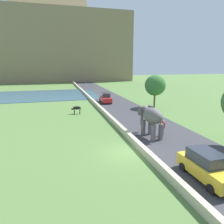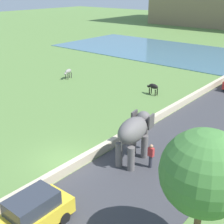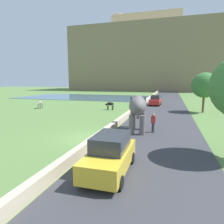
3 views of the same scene
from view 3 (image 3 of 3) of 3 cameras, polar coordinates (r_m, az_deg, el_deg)
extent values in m
plane|color=#567A3D|center=(15.22, -7.37, -7.29)|extent=(220.00, 220.00, 0.00)
cube|color=#38383D|center=(33.61, 14.77, 1.46)|extent=(7.00, 120.00, 0.06)
cube|color=beige|center=(31.94, 7.84, 1.78)|extent=(0.40, 110.00, 0.60)
cube|color=#426B84|center=(52.07, -6.06, 4.27)|extent=(36.00, 18.00, 0.08)
cube|color=#897556|center=(95.26, 9.59, 14.53)|extent=(64.00, 28.00, 27.43)
cube|color=#D6BC89|center=(98.34, 9.86, 24.26)|extent=(30.26, 8.00, 6.00)
cylinder|color=#D6BC89|center=(100.87, 1.89, 24.32)|extent=(4.16, 4.16, 7.16)
cylinder|color=#D6BC89|center=(98.89, 7.16, 24.08)|extent=(4.78, 4.78, 5.49)
cylinder|color=#D6BC89|center=(97.99, 12.60, 24.43)|extent=(3.46, 3.46, 6.62)
cylinder|color=#D6BC89|center=(97.68, 18.11, 24.24)|extent=(4.06, 4.06, 6.55)
ellipsoid|color=#605B5B|center=(16.26, 7.39, 1.82)|extent=(1.73, 2.86, 1.50)
cylinder|color=#605B5B|center=(17.38, 6.01, -2.50)|extent=(0.44, 0.44, 1.60)
cylinder|color=#605B5B|center=(17.35, 8.78, -2.58)|extent=(0.44, 0.44, 1.60)
cylinder|color=#605B5B|center=(15.67, 5.63, -3.76)|extent=(0.44, 0.44, 1.60)
cylinder|color=#605B5B|center=(15.64, 8.71, -3.85)|extent=(0.44, 0.44, 1.60)
ellipsoid|color=#605B5B|center=(17.65, 7.56, 2.98)|extent=(1.11, 1.02, 1.10)
cube|color=#484444|center=(17.54, 5.59, 3.10)|extent=(0.21, 0.71, 0.90)
cube|color=#484444|center=(17.51, 9.51, 3.01)|extent=(0.21, 0.71, 0.90)
cylinder|color=#605B5B|center=(18.23, 7.55, 0.36)|extent=(0.28, 0.28, 1.50)
cone|color=silver|center=(18.11, 6.88, 1.75)|extent=(0.19, 0.57, 0.17)
cone|color=silver|center=(18.10, 8.27, 1.72)|extent=(0.19, 0.57, 0.17)
cylinder|color=#484444|center=(15.00, 7.19, -0.13)|extent=(0.08, 0.08, 0.90)
cylinder|color=#33333D|center=(16.60, 11.72, -4.51)|extent=(0.22, 0.22, 0.85)
cube|color=#B73333|center=(16.45, 11.79, -2.12)|extent=(0.36, 0.22, 0.56)
sphere|color=tan|center=(16.38, 11.84, -0.78)|extent=(0.22, 0.22, 0.22)
cube|color=red|center=(35.23, 12.35, 2.98)|extent=(1.88, 4.07, 0.80)
cube|color=#2D333D|center=(35.36, 12.43, 4.21)|extent=(1.54, 2.26, 0.70)
cylinder|color=black|center=(33.90, 13.41, 2.03)|extent=(0.21, 0.61, 0.60)
cylinder|color=black|center=(34.10, 10.71, 2.16)|extent=(0.21, 0.61, 0.60)
cylinder|color=black|center=(36.48, 13.84, 2.49)|extent=(0.21, 0.61, 0.60)
cylinder|color=black|center=(36.66, 11.32, 2.60)|extent=(0.21, 0.61, 0.60)
cube|color=gold|center=(9.34, -0.64, -13.28)|extent=(1.75, 4.02, 0.80)
cube|color=#2D333D|center=(9.27, -0.30, -8.53)|extent=(1.47, 2.22, 0.70)
cylinder|color=black|center=(8.19, 2.38, -19.76)|extent=(0.19, 0.60, 0.60)
cylinder|color=black|center=(8.66, -8.62, -18.17)|extent=(0.19, 0.60, 0.60)
cylinder|color=black|center=(10.50, 5.78, -13.11)|extent=(0.19, 0.60, 0.60)
cylinder|color=black|center=(10.87, -2.83, -12.28)|extent=(0.19, 0.60, 0.60)
ellipsoid|color=gray|center=(32.82, -20.01, 2.57)|extent=(0.70, 1.18, 0.50)
cylinder|color=#373533|center=(32.47, -19.96, 1.49)|extent=(0.10, 0.10, 0.65)
cylinder|color=#373533|center=(32.59, -20.46, 1.48)|extent=(0.10, 0.10, 0.65)
cylinder|color=#373533|center=(33.18, -19.46, 1.66)|extent=(0.10, 0.10, 0.65)
cylinder|color=#373533|center=(33.29, -19.96, 1.66)|extent=(0.10, 0.10, 0.65)
ellipsoid|color=gray|center=(32.25, -20.41, 2.18)|extent=(0.33, 0.45, 0.26)
cone|color=beige|center=(32.20, -20.28, 2.48)|extent=(0.04, 0.04, 0.12)
cone|color=beige|center=(32.27, -20.58, 2.47)|extent=(0.04, 0.04, 0.12)
cylinder|color=#373533|center=(33.34, -19.65, 2.33)|extent=(0.04, 0.04, 0.45)
ellipsoid|color=black|center=(29.19, -0.52, 2.38)|extent=(1.15, 0.58, 0.50)
cylinder|color=black|center=(29.29, -1.33, 1.27)|extent=(0.10, 0.10, 0.65)
cylinder|color=black|center=(29.56, -1.08, 1.34)|extent=(0.10, 0.10, 0.65)
cylinder|color=black|center=(28.97, 0.05, 1.18)|extent=(0.10, 0.10, 0.65)
cylinder|color=black|center=(29.25, 0.29, 1.26)|extent=(0.10, 0.10, 0.65)
ellipsoid|color=black|center=(29.48, -1.64, 2.15)|extent=(0.43, 0.29, 0.26)
cone|color=beige|center=(29.38, -1.72, 2.46)|extent=(0.04, 0.04, 0.12)
cone|color=beige|center=(29.54, -1.57, 2.49)|extent=(0.04, 0.04, 0.12)
cylinder|color=black|center=(29.00, 0.45, 1.94)|extent=(0.04, 0.04, 0.45)
cylinder|color=brown|center=(29.25, 24.77, 2.27)|extent=(0.28, 0.28, 2.50)
sphere|color=#387033|center=(29.10, 25.08, 7.01)|extent=(3.35, 3.35, 3.35)
camera|label=1|loc=(11.68, -81.92, 15.31)|focal=32.82mm
camera|label=2|loc=(9.68, 95.48, 38.93)|focal=48.99mm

